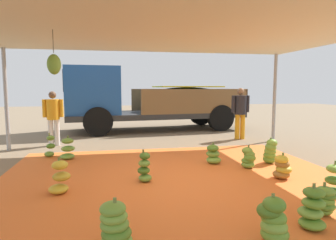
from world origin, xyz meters
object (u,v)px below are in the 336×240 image
banana_bunch_1 (334,182)px  worker_0 (53,114)px  worker_1 (240,109)px  banana_bunch_8 (60,178)px  banana_bunch_5 (115,226)px  banana_bunch_2 (144,168)px  banana_bunch_13 (312,209)px  banana_bunch_9 (50,147)px  banana_bunch_12 (68,150)px  banana_bunch_0 (248,158)px  cargo_truck_main (148,100)px  banana_bunch_3 (273,220)px  banana_bunch_10 (324,201)px  banana_bunch_6 (213,155)px  banana_bunch_4 (282,168)px  banana_bunch_11 (270,152)px

banana_bunch_1 → worker_0: 7.05m
worker_1 → banana_bunch_8: bearing=-139.5°
banana_bunch_1 → banana_bunch_5: size_ratio=1.01×
banana_bunch_5 → banana_bunch_8: bearing=114.8°
banana_bunch_2 → banana_bunch_13: bearing=-50.2°
banana_bunch_1 → banana_bunch_9: 5.92m
banana_bunch_8 → banana_bunch_12: 2.29m
banana_bunch_0 → banana_bunch_12: bearing=158.6°
banana_bunch_0 → cargo_truck_main: size_ratio=0.07×
cargo_truck_main → worker_1: cargo_truck_main is taller
banana_bunch_2 → banana_bunch_3: bearing=-63.7°
banana_bunch_9 → banana_bunch_10: 5.82m
banana_bunch_13 → banana_bunch_6: bearing=92.6°
banana_bunch_4 → banana_bunch_11: banana_bunch_11 is taller
banana_bunch_2 → banana_bunch_12: banana_bunch_2 is taller
banana_bunch_3 → banana_bunch_13: size_ratio=0.98×
banana_bunch_13 → banana_bunch_10: bearing=37.7°
banana_bunch_6 → banana_bunch_0: bearing=-40.2°
banana_bunch_2 → banana_bunch_13: banana_bunch_2 is taller
banana_bunch_9 → banana_bunch_13: banana_bunch_9 is taller
banana_bunch_8 → banana_bunch_9: (-0.65, 2.63, -0.00)m
banana_bunch_13 → banana_bunch_8: bearing=150.5°
banana_bunch_9 → banana_bunch_13: bearing=-49.5°
banana_bunch_2 → banana_bunch_11: same height
banana_bunch_4 → banana_bunch_12: (-4.03, 2.24, 0.02)m
banana_bunch_11 → banana_bunch_0: bearing=-158.1°
banana_bunch_4 → banana_bunch_8: size_ratio=0.83×
banana_bunch_1 → banana_bunch_4: 1.00m
banana_bunch_3 → banana_bunch_8: (-2.49, 1.95, 0.01)m
banana_bunch_6 → banana_bunch_8: 3.24m
banana_bunch_9 → banana_bunch_12: bearing=-37.8°
banana_bunch_0 → banana_bunch_9: 4.57m
banana_bunch_3 → banana_bunch_12: (-2.69, 4.23, -0.01)m
banana_bunch_6 → cargo_truck_main: bearing=98.0°
banana_bunch_1 → worker_0: size_ratio=0.35×
banana_bunch_8 → banana_bunch_13: 3.57m
banana_bunch_11 → banana_bunch_1: bearing=-92.2°
banana_bunch_9 → banana_bunch_12: banana_bunch_9 is taller
banana_bunch_5 → banana_bunch_8: 1.97m
banana_bunch_13 → worker_1: (1.75, 5.90, 0.73)m
banana_bunch_5 → worker_0: bearing=105.7°
banana_bunch_4 → banana_bunch_3: bearing=-123.8°
banana_bunch_5 → cargo_truck_main: bearing=80.9°
banana_bunch_8 → banana_bunch_10: (3.49, -1.46, -0.06)m
banana_bunch_4 → banana_bunch_9: 5.17m
banana_bunch_4 → banana_bunch_11: bearing=71.5°
banana_bunch_2 → cargo_truck_main: bearing=82.5°
banana_bunch_3 → cargo_truck_main: (-0.29, 8.70, 0.94)m
banana_bunch_10 → banana_bunch_12: banana_bunch_12 is taller
banana_bunch_4 → banana_bunch_5: bearing=-148.5°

